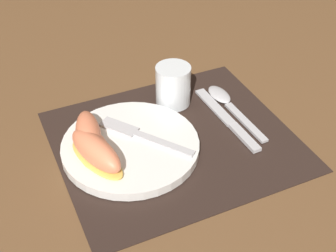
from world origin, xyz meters
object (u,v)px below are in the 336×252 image
(plate, at_px, (131,146))
(spoon, at_px, (226,101))
(knife, at_px, (228,120))
(fork, at_px, (139,135))
(citrus_wedge_0, at_px, (89,137))
(juice_glass, at_px, (173,88))
(citrus_wedge_1, at_px, (96,147))
(citrus_wedge_2, at_px, (96,152))

(plate, xyz_separation_m, spoon, (0.22, 0.05, -0.00))
(plate, height_order, knife, plate)
(fork, xyz_separation_m, citrus_wedge_0, (-0.09, 0.01, 0.02))
(juice_glass, height_order, fork, juice_glass)
(plate, height_order, citrus_wedge_0, citrus_wedge_0)
(citrus_wedge_1, bearing_deg, plate, 2.60)
(juice_glass, height_order, spoon, juice_glass)
(juice_glass, relative_size, citrus_wedge_1, 0.67)
(fork, bearing_deg, plate, -152.03)
(citrus_wedge_1, bearing_deg, knife, 0.61)
(spoon, xyz_separation_m, citrus_wedge_2, (-0.28, -0.07, 0.03))
(juice_glass, xyz_separation_m, fork, (-0.10, -0.09, -0.02))
(fork, xyz_separation_m, citrus_wedge_2, (-0.09, -0.03, 0.02))
(plate, bearing_deg, spoon, 12.90)
(spoon, bearing_deg, knife, -116.68)
(spoon, distance_m, citrus_wedge_0, 0.28)
(juice_glass, relative_size, citrus_wedge_0, 0.57)
(fork, bearing_deg, citrus_wedge_1, -170.32)
(juice_glass, bearing_deg, plate, -142.43)
(plate, height_order, spoon, plate)
(fork, bearing_deg, spoon, 11.14)
(citrus_wedge_1, distance_m, citrus_wedge_2, 0.02)
(citrus_wedge_0, bearing_deg, spoon, 5.40)
(knife, relative_size, citrus_wedge_1, 1.74)
(citrus_wedge_0, distance_m, citrus_wedge_1, 0.03)
(citrus_wedge_0, bearing_deg, citrus_wedge_1, -80.47)
(citrus_wedge_0, bearing_deg, fork, -8.06)
(citrus_wedge_1, relative_size, citrus_wedge_2, 0.88)
(spoon, bearing_deg, citrus_wedge_0, -174.60)
(fork, height_order, citrus_wedge_1, citrus_wedge_1)
(plate, xyz_separation_m, juice_glass, (0.12, 0.10, 0.03))
(knife, relative_size, citrus_wedge_0, 1.48)
(fork, height_order, citrus_wedge_0, citrus_wedge_0)
(knife, relative_size, citrus_wedge_2, 1.52)
(knife, xyz_separation_m, citrus_wedge_2, (-0.26, -0.02, 0.03))
(knife, height_order, citrus_wedge_2, citrus_wedge_2)
(fork, relative_size, citrus_wedge_2, 1.18)
(knife, bearing_deg, juice_glass, 124.82)
(spoon, distance_m, citrus_wedge_2, 0.29)
(knife, distance_m, spoon, 0.06)
(juice_glass, bearing_deg, citrus_wedge_1, -151.87)
(spoon, bearing_deg, plate, -167.10)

